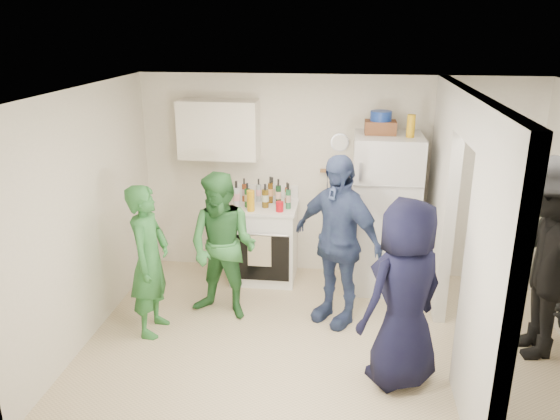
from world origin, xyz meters
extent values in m
plane|color=beige|center=(0.00, 0.00, 0.00)|extent=(4.80, 4.80, 0.00)
plane|color=silver|center=(0.00, 1.70, 1.25)|extent=(4.80, 0.00, 4.80)
plane|color=silver|center=(0.00, -1.70, 1.25)|extent=(4.80, 0.00, 4.80)
plane|color=silver|center=(-2.40, 0.00, 1.25)|extent=(0.00, 3.40, 3.40)
plane|color=white|center=(0.00, 0.00, 2.50)|extent=(4.80, 4.80, 0.00)
cube|color=silver|center=(1.20, 1.10, 1.25)|extent=(0.12, 1.20, 2.50)
cube|color=silver|center=(1.20, -1.10, 1.25)|extent=(0.12, 1.20, 2.50)
cube|color=silver|center=(1.20, 0.00, 2.30)|extent=(0.12, 1.00, 0.40)
cube|color=white|center=(-0.84, 1.37, 0.48)|extent=(0.81, 0.67, 0.96)
cube|color=silver|center=(-1.40, 1.52, 1.85)|extent=(0.95, 0.34, 0.70)
cube|color=silver|center=(0.60, 1.34, 0.93)|extent=(0.77, 0.75, 1.87)
cube|color=brown|center=(0.50, 1.39, 1.94)|extent=(0.35, 0.25, 0.15)
cylinder|color=navy|center=(0.50, 1.39, 2.07)|extent=(0.24, 0.24, 0.11)
cylinder|color=gold|center=(0.82, 1.24, 1.99)|extent=(0.09, 0.09, 0.25)
cylinder|color=white|center=(0.05, 1.68, 1.70)|extent=(0.22, 0.02, 0.22)
cube|color=olive|center=(0.00, 1.65, 1.35)|extent=(0.35, 0.08, 0.03)
cylinder|color=orange|center=(-0.96, 1.15, 1.09)|extent=(0.09, 0.09, 0.25)
cylinder|color=red|center=(-0.62, 1.17, 1.02)|extent=(0.09, 0.09, 0.12)
imported|color=#2F7637|center=(-1.80, -0.01, 0.79)|extent=(0.41, 0.60, 1.59)
imported|color=#367A3A|center=(-1.13, 0.40, 0.81)|extent=(0.91, 0.79, 1.62)
imported|color=#344C71|center=(0.07, 0.45, 0.92)|extent=(1.14, 0.99, 1.84)
imported|color=black|center=(0.68, -0.56, 0.86)|extent=(1.00, 0.94, 1.72)
imported|color=black|center=(1.99, 0.08, 0.98)|extent=(0.85, 1.33, 1.95)
cylinder|color=brown|center=(-1.10, 1.50, 1.11)|extent=(0.06, 0.06, 0.29)
cylinder|color=#1D581F|center=(-1.02, 1.29, 1.11)|extent=(0.07, 0.07, 0.30)
cylinder|color=#99A5A6|center=(-0.92, 1.52, 1.11)|extent=(0.06, 0.06, 0.29)
cylinder|color=#58430F|center=(-0.81, 1.30, 1.11)|extent=(0.08, 0.08, 0.29)
cylinder|color=silver|center=(-0.76, 1.54, 1.12)|extent=(0.07, 0.07, 0.31)
cylinder|color=#14381D|center=(-0.66, 1.39, 1.13)|extent=(0.07, 0.07, 0.33)
cylinder|color=brown|center=(-0.57, 1.50, 1.10)|extent=(0.06, 0.06, 0.26)
cylinder|color=#AAADB6|center=(-1.15, 1.27, 1.13)|extent=(0.08, 0.08, 0.33)
cylinder|color=#54370E|center=(-0.77, 1.49, 1.13)|extent=(0.06, 0.06, 0.33)
cylinder|color=#226339|center=(-0.53, 1.29, 1.12)|extent=(0.06, 0.06, 0.31)
camera|label=1|loc=(0.13, -4.84, 3.07)|focal=35.00mm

